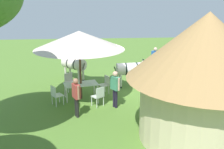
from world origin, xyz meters
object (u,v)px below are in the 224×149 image
(patio_chair_east_end, at_px, (56,94))
(standing_watcher, at_px, (155,58))
(patio_chair_near_lawn, at_px, (99,95))
(zebra_nearest_camera, at_px, (73,64))
(patio_dining_table, at_px, (81,85))
(thatched_hut, at_px, (204,72))
(guest_beside_umbrella, at_px, (76,94))
(guest_behind_table, at_px, (115,86))
(patio_chair_west_end, at_px, (69,81))
(zebra_by_umbrella, at_px, (132,69))
(patio_chair_near_hut, at_px, (105,83))
(striped_lounge_chair, at_px, (180,90))
(shade_umbrella, at_px, (79,40))

(patio_chair_east_end, height_order, standing_watcher, standing_watcher)
(patio_chair_near_lawn, height_order, zebra_nearest_camera, zebra_nearest_camera)
(zebra_nearest_camera, bearing_deg, patio_dining_table, -127.07)
(patio_chair_near_lawn, xyz_separation_m, zebra_nearest_camera, (1.32, -4.07, 0.42))
(thatched_hut, xyz_separation_m, zebra_nearest_camera, (4.59, -6.97, -1.39))
(patio_chair_east_end, relative_size, zebra_nearest_camera, 0.53)
(guest_beside_umbrella, height_order, standing_watcher, standing_watcher)
(patio_dining_table, relative_size, guest_behind_table, 1.03)
(patio_chair_west_end, xyz_separation_m, zebra_by_umbrella, (-3.29, -0.42, 0.43))
(patio_chair_east_end, distance_m, guest_behind_table, 2.66)
(standing_watcher, bearing_deg, patio_chair_near_lawn, 106.26)
(patio_chair_west_end, bearing_deg, guest_behind_table, 104.21)
(guest_beside_umbrella, bearing_deg, patio_chair_west_end, -14.51)
(patio_dining_table, relative_size, patio_chair_west_end, 1.87)
(patio_chair_near_hut, relative_size, guest_behind_table, 0.55)
(patio_chair_west_end, bearing_deg, patio_dining_table, 90.00)
(thatched_hut, distance_m, striped_lounge_chair, 4.52)
(standing_watcher, xyz_separation_m, zebra_nearest_camera, (4.97, 0.73, -0.07))
(guest_behind_table, relative_size, striped_lounge_chair, 1.70)
(zebra_nearest_camera, bearing_deg, striped_lounge_chair, -76.36)
(thatched_hut, distance_m, patio_chair_near_lawn, 4.73)
(thatched_hut, bearing_deg, standing_watcher, -92.82)
(guest_beside_umbrella, height_order, guest_behind_table, guest_behind_table)
(shade_umbrella, bearing_deg, guest_behind_table, 142.00)
(patio_chair_near_hut, relative_size, patio_chair_east_end, 1.00)
(shade_umbrella, height_order, guest_behind_table, shade_umbrella)
(shade_umbrella, relative_size, patio_chair_near_lawn, 4.53)
(patio_chair_east_end, distance_m, standing_watcher, 7.15)
(patio_chair_near_hut, xyz_separation_m, patio_chair_near_lawn, (0.38, 1.61, 0.00))
(thatched_hut, bearing_deg, patio_dining_table, -44.02)
(patio_chair_west_end, distance_m, standing_watcher, 5.72)
(patio_chair_near_lawn, relative_size, guest_beside_umbrella, 0.56)
(patio_chair_near_lawn, height_order, guest_beside_umbrella, guest_beside_umbrella)
(patio_chair_near_lawn, height_order, zebra_by_umbrella, zebra_by_umbrella)
(patio_chair_east_end, relative_size, guest_beside_umbrella, 0.56)
(patio_chair_west_end, height_order, guest_beside_umbrella, guest_beside_umbrella)
(patio_chair_west_end, relative_size, guest_behind_table, 0.55)
(standing_watcher, bearing_deg, zebra_nearest_camera, 61.89)
(patio_chair_east_end, xyz_separation_m, striped_lounge_chair, (-5.89, -0.74, -0.27))
(patio_chair_near_hut, height_order, patio_chair_west_end, same)
(patio_dining_table, height_order, guest_behind_table, guest_behind_table)
(patio_chair_east_end, xyz_separation_m, standing_watcher, (-5.54, -4.50, 0.49))
(shade_umbrella, bearing_deg, patio_dining_table, -90.00)
(guest_beside_umbrella, height_order, zebra_nearest_camera, guest_beside_umbrella)
(patio_chair_west_end, distance_m, patio_chair_near_lawn, 2.61)
(patio_chair_near_lawn, bearing_deg, patio_dining_table, 90.00)
(patio_chair_west_end, bearing_deg, thatched_hut, 104.54)
(thatched_hut, relative_size, shade_umbrella, 1.22)
(patio_chair_west_end, height_order, patio_chair_near_lawn, same)
(patio_chair_east_end, bearing_deg, guest_beside_umbrella, 3.68)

